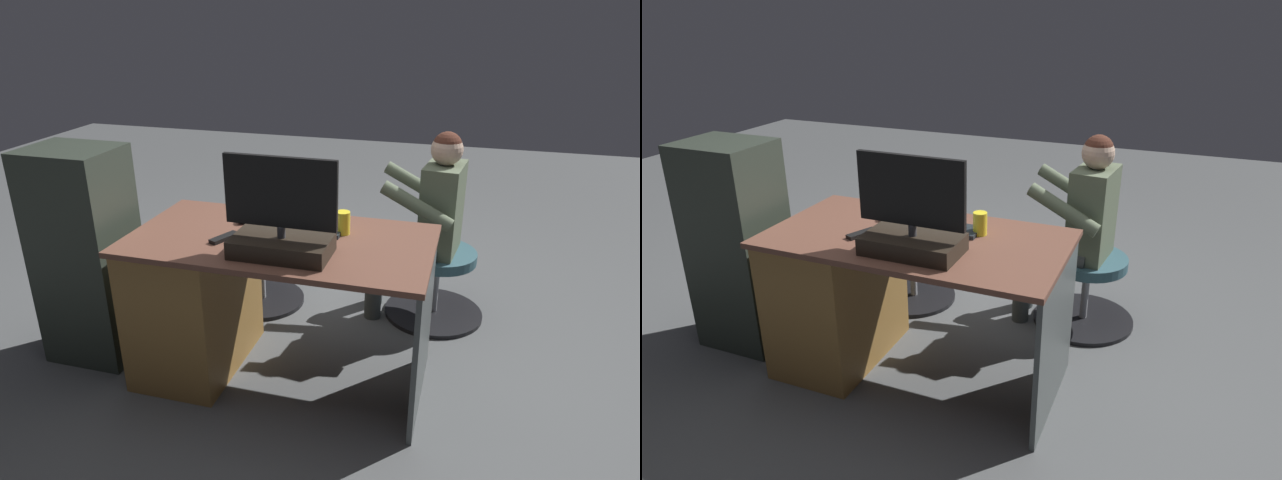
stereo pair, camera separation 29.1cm
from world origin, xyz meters
The scene contains 13 objects.
ground_plane centered at (0.00, 0.00, 0.00)m, with size 10.00×10.00×0.00m, color #505354.
desk centered at (0.37, 0.31, 0.41)m, with size 1.41×0.75×0.76m.
monitor centered at (-0.07, 0.48, 0.88)m, with size 0.49×0.24×0.43m.
keyboard centered at (-0.05, 0.19, 0.77)m, with size 0.42×0.14×0.02m, color black.
computer_mouse centered at (0.24, 0.16, 0.78)m, with size 0.06×0.10×0.04m, color #2C1D2A.
cup centered at (-0.27, 0.18, 0.81)m, with size 0.07×0.07×0.11m, color yellow.
tv_remote centered at (0.24, 0.39, 0.77)m, with size 0.04×0.15×0.02m, color black.
notebook_binder centered at (-0.06, 0.32, 0.77)m, with size 0.22×0.30×0.02m, color silver.
office_chair_teddy centered at (0.39, -0.39, 0.24)m, with size 0.53×0.53×0.42m.
teddy_bear centered at (0.39, -0.40, 0.58)m, with size 0.24×0.24×0.34m.
visitor_chair centered at (-0.68, -0.52, 0.23)m, with size 0.58×0.58×0.42m.
person centered at (-0.59, -0.51, 0.65)m, with size 0.54×0.52×1.12m.
equipment_rack centered at (1.03, 0.37, 0.56)m, with size 0.44×0.36×1.13m, color #2C332A.
Camera 2 is at (-1.11, 2.49, 1.77)m, focal length 31.93 mm.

